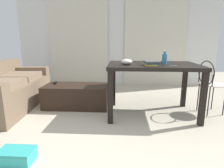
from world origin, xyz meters
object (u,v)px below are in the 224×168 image
at_px(scissors, 173,66).
at_px(shoebox, 16,156).
at_px(coffee_table, 77,96).
at_px(bottle_near, 164,59).
at_px(bowl, 127,62).
at_px(craft_table, 153,71).
at_px(tv_remote_primary, 55,83).
at_px(tv_remote_on_table, 163,62).
at_px(wire_chair, 209,81).
at_px(book_stack, 151,63).
at_px(couch, 7,90).

distance_m(scissors, shoebox, 2.10).
relative_size(coffee_table, bottle_near, 5.97).
xyz_separation_m(coffee_table, bowl, (0.85, -0.39, 0.64)).
xyz_separation_m(craft_table, tv_remote_primary, (-1.65, 0.38, -0.29)).
height_order(coffee_table, shoebox, coffee_table).
relative_size(bowl, tv_remote_on_table, 0.85).
xyz_separation_m(wire_chair, bowl, (-1.27, -0.21, 0.30)).
bearing_deg(tv_remote_on_table, book_stack, -90.66).
bearing_deg(craft_table, bowl, -163.21).
xyz_separation_m(wire_chair, book_stack, (-0.93, -0.26, 0.29)).
relative_size(tv_remote_on_table, scissors, 1.95).
xyz_separation_m(craft_table, tv_remote_on_table, (0.18, 0.16, 0.11)).
bearing_deg(craft_table, wire_chair, 5.70).
xyz_separation_m(coffee_table, tv_remote_on_table, (1.42, -0.10, 0.60)).
bearing_deg(tv_remote_on_table, coffee_table, -150.24).
relative_size(bowl, tv_remote_primary, 1.04).
bearing_deg(shoebox, tv_remote_on_table, 42.40).
bearing_deg(coffee_table, shoebox, -96.71).
bearing_deg(scissors, shoebox, -147.13).
relative_size(tv_remote_on_table, tv_remote_primary, 1.22).
distance_m(coffee_table, bowl, 1.13).
distance_m(wire_chair, bowl, 1.32).
distance_m(couch, coffee_table, 1.17).
bearing_deg(tv_remote_on_table, tv_remote_primary, -152.78).
height_order(wire_chair, tv_remote_primary, wire_chair).
bearing_deg(wire_chair, shoebox, -148.89).
xyz_separation_m(wire_chair, scissors, (-0.65, -0.32, 0.26)).
bearing_deg(tv_remote_on_table, craft_table, -104.02).
xyz_separation_m(couch, bottle_near, (2.55, -0.16, 0.55)).
distance_m(couch, book_stack, 2.41).
bearing_deg(couch, bottle_near, -3.49).
bearing_deg(bottle_near, tv_remote_on_table, 82.89).
relative_size(craft_table, tv_remote_primary, 8.53).
relative_size(bottle_near, scissors, 1.87).
bearing_deg(tv_remote_primary, craft_table, -26.74).
bearing_deg(bowl, tv_remote_primary, 158.37).
xyz_separation_m(couch, coffee_table, (1.15, 0.14, -0.12)).
height_order(couch, scissors, scissors).
xyz_separation_m(couch, craft_table, (2.39, -0.13, 0.37)).
height_order(wire_chair, tv_remote_on_table, wire_chair).
bearing_deg(coffee_table, craft_table, -12.16).
bearing_deg(tv_remote_on_table, bottle_near, -63.16).
xyz_separation_m(bottle_near, tv_remote_primary, (-1.80, 0.41, -0.47)).
relative_size(couch, bottle_near, 10.11).
distance_m(wire_chair, shoebox, 2.73).
bearing_deg(craft_table, couch, 176.91).
distance_m(coffee_table, book_stack, 1.41).
bearing_deg(shoebox, tv_remote_primary, 97.51).
height_order(book_stack, tv_remote_primary, book_stack).
height_order(bottle_near, tv_remote_primary, bottle_near).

